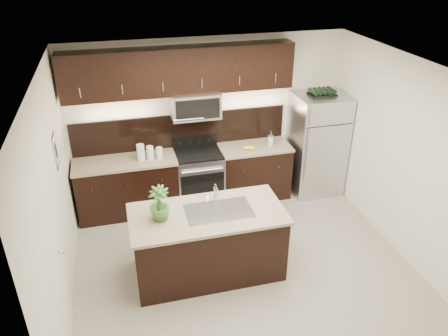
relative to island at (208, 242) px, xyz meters
name	(u,v)px	position (x,y,z in m)	size (l,w,h in m)	color
ground	(242,262)	(0.49, 0.05, -0.47)	(4.50, 4.50, 0.00)	gray
room_walls	(237,155)	(0.38, 0.01, 1.22)	(4.52, 4.02, 2.71)	beige
counter_run	(187,179)	(0.03, 1.74, 0.00)	(3.51, 0.65, 0.94)	black
upper_fixtures	(182,78)	(0.06, 1.88, 1.67)	(3.49, 0.40, 1.66)	black
island	(208,242)	(0.00, 0.00, 0.00)	(1.96, 0.96, 0.94)	black
sink_faucet	(219,209)	(0.15, 0.01, 0.48)	(0.84, 0.50, 0.28)	silver
refrigerator	(316,144)	(2.29, 1.68, 0.40)	(0.84, 0.76, 1.75)	#B2B2B7
wine_rack	(322,92)	(2.29, 1.68, 1.32)	(0.43, 0.27, 0.10)	black
plant	(159,204)	(-0.59, 0.01, 0.69)	(0.25, 0.25, 0.45)	#325B24
canisters	(148,153)	(-0.56, 1.68, 0.58)	(0.39, 0.12, 0.26)	silver
french_press	(271,140)	(1.45, 1.69, 0.57)	(0.09, 0.09, 0.26)	silver
bananas	(246,147)	(1.01, 1.66, 0.50)	(0.19, 0.15, 0.06)	gold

